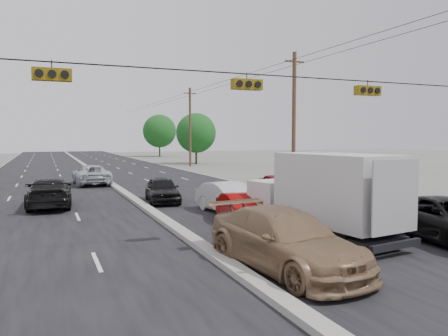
{
  "coord_description": "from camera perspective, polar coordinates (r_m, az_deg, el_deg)",
  "views": [
    {
      "loc": [
        -4.75,
        -13.19,
        3.7
      ],
      "look_at": [
        3.43,
        6.66,
        2.2
      ],
      "focal_mm": 35.0,
      "sensor_mm": 36.0,
      "label": 1
    }
  ],
  "objects": [
    {
      "name": "ground",
      "position": [
        14.5,
        -2.55,
        -10.8
      ],
      "size": [
        200.0,
        200.0,
        0.0
      ],
      "primitive_type": "plane",
      "color": "#606356",
      "rests_on": "ground"
    },
    {
      "name": "road_surface",
      "position": [
        43.6,
        -16.07,
        -1.03
      ],
      "size": [
        20.0,
        160.0,
        0.02
      ],
      "primitive_type": "cube",
      "color": "black",
      "rests_on": "ground"
    },
    {
      "name": "center_median",
      "position": [
        43.6,
        -16.07,
        -0.89
      ],
      "size": [
        0.5,
        160.0,
        0.2
      ],
      "primitive_type": "cube",
      "color": "gray",
      "rests_on": "ground"
    },
    {
      "name": "tan_sedan",
      "position": [
        12.47,
        7.94,
        -9.35
      ],
      "size": [
        2.99,
        5.95,
        1.66
      ],
      "primitive_type": "imported",
      "rotation": [
        0.0,
        0.0,
        0.12
      ],
      "color": "#896A4A",
      "rests_on": "ground"
    },
    {
      "name": "traffic_signals",
      "position": [
        14.66,
        2.63,
        11.02
      ],
      "size": [
        25.0,
        0.3,
        0.54
      ],
      "color": "black",
      "rests_on": "ground"
    },
    {
      "name": "queue_car_e",
      "position": [
        28.7,
        6.9,
        -2.15
      ],
      "size": [
        1.85,
        3.88,
        1.28
      ],
      "primitive_type": "imported",
      "rotation": [
        0.0,
        0.0,
        -0.09
      ],
      "color": "maroon",
      "rests_on": "ground"
    },
    {
      "name": "oncoming_near",
      "position": [
        24.97,
        -21.84,
        -2.98
      ],
      "size": [
        2.44,
        5.54,
        1.58
      ],
      "primitive_type": "imported",
      "rotation": [
        0.0,
        0.0,
        3.1
      ],
      "color": "black",
      "rests_on": "ground"
    },
    {
      "name": "queue_car_a",
      "position": [
        25.11,
        -8.08,
        -2.84
      ],
      "size": [
        2.24,
        4.45,
        1.45
      ],
      "primitive_type": "imported",
      "rotation": [
        0.0,
        0.0,
        -0.13
      ],
      "color": "black",
      "rests_on": "ground"
    },
    {
      "name": "utility_pole_right_c",
      "position": [
        55.93,
        -4.45,
        5.43
      ],
      "size": [
        1.6,
        0.3,
        10.0
      ],
      "color": "#422D1E",
      "rests_on": "ground"
    },
    {
      "name": "queue_car_b",
      "position": [
        21.25,
        0.67,
        -3.99
      ],
      "size": [
        2.17,
        4.71,
        1.5
      ],
      "primitive_type": "imported",
      "rotation": [
        0.0,
        0.0,
        0.13
      ],
      "color": "silver",
      "rests_on": "ground"
    },
    {
      "name": "queue_car_d",
      "position": [
        23.36,
        14.2,
        -3.51
      ],
      "size": [
        2.43,
        4.97,
        1.39
      ],
      "primitive_type": "imported",
      "rotation": [
        0.0,
        0.0,
        -0.1
      ],
      "color": "#111155",
      "rests_on": "ground"
    },
    {
      "name": "red_sedan",
      "position": [
        18.68,
        2.44,
        -5.43
      ],
      "size": [
        1.77,
        4.03,
        1.29
      ],
      "primitive_type": "imported",
      "rotation": [
        0.0,
        0.0,
        -0.11
      ],
      "color": "#960A09",
      "rests_on": "ground"
    },
    {
      "name": "utility_pole_right_b",
      "position": [
        33.08,
        9.11,
        6.39
      ],
      "size": [
        1.6,
        0.3,
        10.0
      ],
      "color": "#422D1E",
      "rests_on": "ground"
    },
    {
      "name": "tree_right_far",
      "position": [
        85.74,
        -8.42,
        4.8
      ],
      "size": [
        6.4,
        6.4,
        8.16
      ],
      "color": "#382619",
      "rests_on": "ground"
    },
    {
      "name": "box_truck",
      "position": [
        16.5,
        12.8,
        -3.41
      ],
      "size": [
        2.95,
        6.39,
        3.13
      ],
      "rotation": [
        0.0,
        0.0,
        0.14
      ],
      "color": "black",
      "rests_on": "ground"
    },
    {
      "name": "tree_right_mid",
      "position": [
        61.45,
        -3.66,
        4.58
      ],
      "size": [
        5.6,
        5.6,
        7.14
      ],
      "color": "#382619",
      "rests_on": "ground"
    },
    {
      "name": "oncoming_far",
      "position": [
        35.71,
        -16.94,
        -0.88
      ],
      "size": [
        2.65,
        5.6,
        1.54
      ],
      "primitive_type": "imported",
      "rotation": [
        0.0,
        0.0,
        3.16
      ],
      "color": "#B4B8BC",
      "rests_on": "ground"
    }
  ]
}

